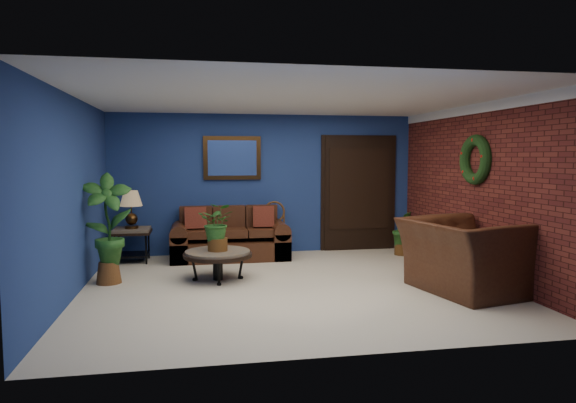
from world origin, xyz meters
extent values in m
plane|color=beige|center=(0.00, 0.00, 0.00)|extent=(5.50, 5.50, 0.00)
cube|color=navy|center=(0.00, 2.50, 1.25)|extent=(5.50, 0.04, 2.50)
cube|color=navy|center=(-2.75, 0.00, 1.25)|extent=(0.04, 5.00, 2.50)
cube|color=maroon|center=(2.75, 0.00, 1.25)|extent=(0.04, 5.00, 2.50)
cube|color=white|center=(0.00, 0.00, 2.50)|extent=(5.50, 5.00, 0.02)
cube|color=white|center=(2.72, 0.00, 2.43)|extent=(0.03, 5.00, 0.14)
cube|color=#3F2711|center=(-0.60, 2.46, 1.72)|extent=(1.02, 0.06, 0.77)
cube|color=black|center=(1.75, 2.47, 1.05)|extent=(1.44, 0.06, 2.18)
torus|color=black|center=(2.69, 0.05, 1.70)|extent=(0.16, 0.72, 0.72)
cube|color=#402212|center=(-0.68, 2.00, 0.16)|extent=(1.98, 0.86, 0.32)
cube|color=#402212|center=(-0.68, 2.31, 0.46)|extent=(1.69, 0.23, 0.81)
cube|color=#402212|center=(-1.25, 1.95, 0.46)|extent=(0.55, 0.59, 0.13)
cube|color=#402212|center=(-0.68, 1.95, 0.46)|extent=(0.55, 0.59, 0.13)
cube|color=#402212|center=(-0.12, 1.95, 0.46)|extent=(0.55, 0.59, 0.13)
cube|color=#402212|center=(-1.53, 2.00, 0.23)|extent=(0.29, 0.86, 0.45)
cube|color=#402212|center=(0.16, 2.00, 0.23)|extent=(0.29, 0.86, 0.45)
cube|color=maroon|center=(-1.26, 1.98, 0.71)|extent=(0.36, 0.11, 0.36)
cube|color=maroon|center=(-0.11, 1.98, 0.71)|extent=(0.36, 0.11, 0.36)
cylinder|color=#514D47|center=(-0.96, 0.53, 0.39)|extent=(0.92, 0.92, 0.05)
cylinder|color=black|center=(-0.96, 0.53, 0.36)|extent=(0.97, 0.97, 0.05)
cylinder|color=black|center=(-0.96, 0.53, 0.18)|extent=(0.14, 0.14, 0.37)
cube|color=#514D47|center=(-2.30, 2.05, 0.54)|extent=(0.58, 0.58, 0.05)
cube|color=black|center=(-2.30, 2.05, 0.50)|extent=(0.61, 0.61, 0.04)
cube|color=black|center=(-2.30, 2.05, 0.12)|extent=(0.52, 0.52, 0.03)
cylinder|color=black|center=(-2.54, 1.81, 0.27)|extent=(0.03, 0.03, 0.54)
cylinder|color=black|center=(-2.06, 1.81, 0.27)|extent=(0.03, 0.03, 0.54)
cylinder|color=black|center=(-2.54, 2.29, 0.27)|extent=(0.03, 0.03, 0.54)
cylinder|color=black|center=(-2.06, 2.29, 0.27)|extent=(0.03, 0.03, 0.54)
cylinder|color=#3F2711|center=(-2.30, 2.05, 0.58)|extent=(0.22, 0.22, 0.05)
sphere|color=#3F2711|center=(-2.30, 2.05, 0.69)|extent=(0.20, 0.20, 0.20)
cylinder|color=#3F2711|center=(-2.30, 2.05, 0.86)|extent=(0.02, 0.02, 0.25)
cone|color=#927751|center=(-2.30, 2.05, 1.04)|extent=(0.36, 0.36, 0.25)
cube|color=brown|center=(0.10, 2.05, 0.45)|extent=(0.45, 0.45, 0.04)
torus|color=brown|center=(0.12, 2.23, 0.77)|extent=(0.39, 0.07, 0.39)
cylinder|color=brown|center=(-0.09, 1.89, 0.22)|extent=(0.03, 0.03, 0.43)
cylinder|color=brown|center=(0.26, 1.86, 0.22)|extent=(0.03, 0.03, 0.43)
cylinder|color=brown|center=(-0.06, 2.24, 0.22)|extent=(0.03, 0.03, 0.43)
cylinder|color=brown|center=(0.29, 2.21, 0.22)|extent=(0.03, 0.03, 0.43)
imported|color=#402212|center=(2.15, -0.70, 0.47)|extent=(1.53, 1.67, 0.94)
cylinder|color=brown|center=(-0.96, 0.53, 0.51)|extent=(0.28, 0.28, 0.18)
imported|color=#174917|center=(-0.96, 0.53, 0.82)|extent=(0.59, 0.54, 0.55)
cylinder|color=brown|center=(2.35, 1.81, 0.10)|extent=(0.26, 0.26, 0.20)
imported|color=#174917|center=(2.35, 1.81, 0.47)|extent=(0.37, 0.31, 0.63)
cylinder|color=brown|center=(-2.45, 0.60, 0.15)|extent=(0.34, 0.34, 0.30)
imported|color=#174917|center=(-2.45, 0.60, 0.89)|extent=(0.74, 0.56, 1.28)
camera|label=1|loc=(-1.27, -6.70, 1.74)|focal=32.00mm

